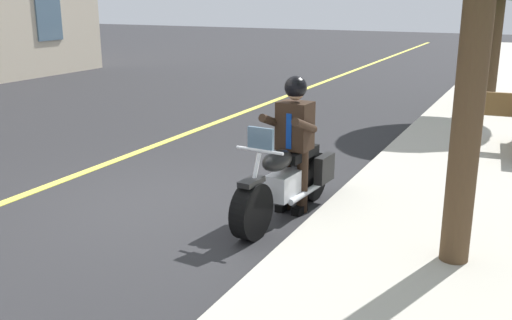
% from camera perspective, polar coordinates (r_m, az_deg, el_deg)
% --- Properties ---
extents(ground_plane, '(80.00, 80.00, 0.00)m').
position_cam_1_polar(ground_plane, '(7.71, -9.32, -4.66)').
color(ground_plane, '#28282B').
extents(lane_center_stripe, '(60.00, 0.16, 0.01)m').
position_cam_1_polar(lane_center_stripe, '(8.98, -19.81, -2.42)').
color(lane_center_stripe, '#E5DB4C').
rests_on(lane_center_stripe, ground_plane).
extents(motorcycle_main, '(2.22, 0.70, 1.26)m').
position_cam_1_polar(motorcycle_main, '(7.22, 3.04, -2.09)').
color(motorcycle_main, black).
rests_on(motorcycle_main, ground_plane).
extents(rider_main, '(0.65, 0.58, 1.74)m').
position_cam_1_polar(rider_main, '(7.23, 3.79, 2.72)').
color(rider_main, black).
rests_on(rider_main, ground_plane).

